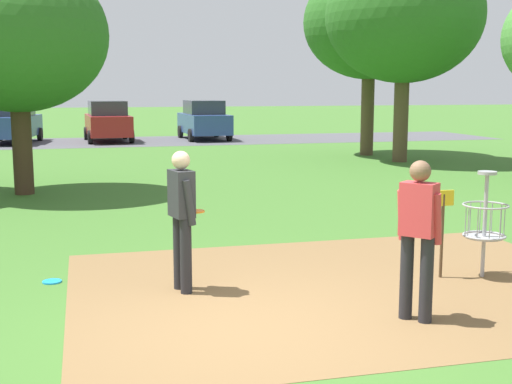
{
  "coord_description": "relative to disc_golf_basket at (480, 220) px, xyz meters",
  "views": [
    {
      "loc": [
        -1.53,
        -6.5,
        2.45
      ],
      "look_at": [
        0.81,
        2.61,
        1.0
      ],
      "focal_mm": 47.73,
      "sensor_mm": 36.0,
      "label": 1
    }
  ],
  "objects": [
    {
      "name": "parked_car_center_right",
      "position": [
        -3.78,
        24.17,
        0.17
      ],
      "size": [
        2.15,
        4.29,
        1.84
      ],
      "color": "maroon",
      "rests_on": "ground"
    },
    {
      "name": "frisbee_near_basket",
      "position": [
        -5.38,
        1.12,
        -0.74
      ],
      "size": [
        0.24,
        0.24,
        0.02
      ],
      "primitive_type": "cylinder",
      "color": "#1E93DB",
      "rests_on": "ground"
    },
    {
      "name": "player_waiting_left",
      "position": [
        -1.58,
        -1.32,
        0.21
      ],
      "size": [
        0.45,
        0.46,
        1.71
      ],
      "color": "#232328",
      "rests_on": "ground"
    },
    {
      "name": "tree_near_right",
      "position": [
        5.28,
        13.01,
        3.97
      ],
      "size": [
        5.1,
        5.1,
        6.92
      ],
      "color": "brown",
      "rests_on": "ground"
    },
    {
      "name": "parked_car_center_left",
      "position": [
        -7.89,
        24.25,
        0.17
      ],
      "size": [
        2.38,
        4.4,
        1.84
      ],
      "color": "#2D4784",
      "rests_on": "ground"
    },
    {
      "name": "parked_car_rightmost",
      "position": [
        0.69,
        24.32,
        0.17
      ],
      "size": [
        2.11,
        4.27,
        1.84
      ],
      "color": "#2D4784",
      "rests_on": "ground"
    },
    {
      "name": "ground_plane",
      "position": [
        -3.42,
        -1.12,
        -0.75
      ],
      "size": [
        160.0,
        160.0,
        0.0
      ],
      "primitive_type": "plane",
      "color": "#3D6B28"
    },
    {
      "name": "player_throwing",
      "position": [
        -3.82,
        0.34,
        0.21
      ],
      "size": [
        0.43,
        0.49,
        1.71
      ],
      "color": "#232328",
      "rests_on": "ground"
    },
    {
      "name": "tree_near_left",
      "position": [
        -6.28,
        8.82,
        2.85
      ],
      "size": [
        4.09,
        4.09,
        5.36
      ],
      "color": "#422D1E",
      "rests_on": "ground"
    },
    {
      "name": "dirt_tee_pad",
      "position": [
        -1.8,
        -0.01,
        -0.75
      ],
      "size": [
        6.78,
        4.96,
        0.01
      ],
      "primitive_type": "cube",
      "color": "brown",
      "rests_on": "ground"
    },
    {
      "name": "parking_lot_strip",
      "position": [
        -3.42,
        23.83,
        -0.75
      ],
      "size": [
        36.0,
        6.0,
        0.01
      ],
      "primitive_type": "cube",
      "color": "#4C4C51",
      "rests_on": "ground"
    },
    {
      "name": "disc_golf_basket",
      "position": [
        0.0,
        0.0,
        0.0
      ],
      "size": [
        0.98,
        0.58,
        1.39
      ],
      "color": "#9E9EA3",
      "rests_on": "ground"
    },
    {
      "name": "tree_far_left",
      "position": [
        5.12,
        15.37,
        3.95
      ],
      "size": [
        4.72,
        4.72,
        6.74
      ],
      "color": "brown",
      "rests_on": "ground"
    }
  ]
}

